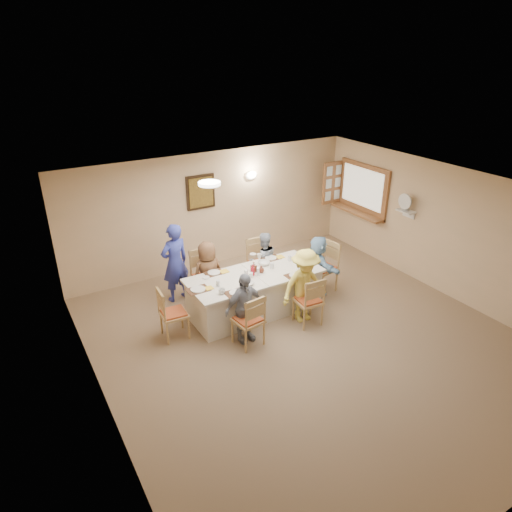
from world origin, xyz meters
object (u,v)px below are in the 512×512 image
diner_right_end (318,265)px  caregiver (175,263)px  desk_fan (406,204)px  chair_front_left (248,319)px  chair_back_right (260,264)px  chair_back_left (206,277)px  chair_left_end (174,313)px  diner_front_left (244,308)px  serving_hatch (363,189)px  dining_table (255,293)px  chair_right_end (323,267)px  diner_back_left (208,274)px  diner_back_right (263,261)px  chair_front_right (308,300)px  condiment_ketchup (253,270)px  diner_front_right (305,286)px

diner_right_end → caregiver: size_ratio=0.77×
desk_fan → chair_front_left: (-4.00, -0.57, -1.08)m
chair_back_right → caregiver: caregiver is taller
chair_back_left → chair_left_end: (-0.95, -0.80, -0.05)m
chair_left_end → diner_front_left: diner_front_left is taller
desk_fan → diner_front_left: (-4.00, -0.45, -0.94)m
serving_hatch → diner_right_end: 2.54m
dining_table → diner_right_end: (1.42, 0.00, 0.21)m
chair_left_end → diner_right_end: (2.97, 0.00, 0.13)m
serving_hatch → chair_right_end: bearing=-150.2°
diner_back_left → diner_front_left: 1.36m
diner_back_left → diner_back_right: diner_back_left is taller
diner_right_end → diner_back_left: bearing=78.5°
diner_back_right → chair_front_right: bearing=99.1°
chair_back_right → chair_left_end: bearing=-153.8°
chair_back_right → condiment_ketchup: (-0.65, -0.81, 0.37)m
dining_table → chair_left_end: chair_left_end is taller
desk_fan → caregiver: 4.72m
chair_front_left → diner_back_right: bearing=-136.3°
diner_front_left → desk_fan: bearing=0.3°
chair_back_left → diner_right_end: (2.02, -0.80, 0.09)m
chair_back_right → chair_front_left: size_ratio=1.05×
chair_front_left → diner_front_right: (1.20, 0.12, 0.21)m
desk_fan → chair_left_end: desk_fan is taller
chair_back_left → chair_right_end: bearing=-18.9°
chair_front_right → chair_left_end: chair_front_right is taller
diner_back_right → diner_back_left: bearing=9.1°
chair_front_right → chair_back_left: bearing=-48.6°
diner_front_right → caregiver: size_ratio=0.88×
caregiver → diner_front_right: bearing=121.2°
serving_hatch → chair_back_left: size_ratio=1.48×
desk_fan → chair_front_left: bearing=-171.9°
serving_hatch → diner_back_left: serving_hatch is taller
chair_front_right → diner_back_right: size_ratio=0.78×
diner_front_left → condiment_ketchup: size_ratio=5.86×
dining_table → serving_hatch: bearing=17.7°
diner_front_right → condiment_ketchup: (-0.65, 0.67, 0.18)m
serving_hatch → diner_back_left: bearing=-173.9°
chair_back_right → chair_front_right: size_ratio=1.06×
chair_left_end → condiment_ketchup: (1.50, -0.01, 0.41)m
chair_front_left → caregiver: 2.02m
diner_back_left → diner_front_left: diner_back_left is taller
chair_front_left → diner_front_right: 1.22m
chair_back_left → diner_front_left: bearing=-88.5°
chair_back_left → condiment_ketchup: chair_back_left is taller
caregiver → condiment_ketchup: size_ratio=7.38×
desk_fan → diner_back_right: size_ratio=0.25×
desk_fan → diner_front_left: size_ratio=0.25×
chair_right_end → condiment_ketchup: bearing=-97.3°
serving_hatch → desk_fan: bearing=-94.7°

